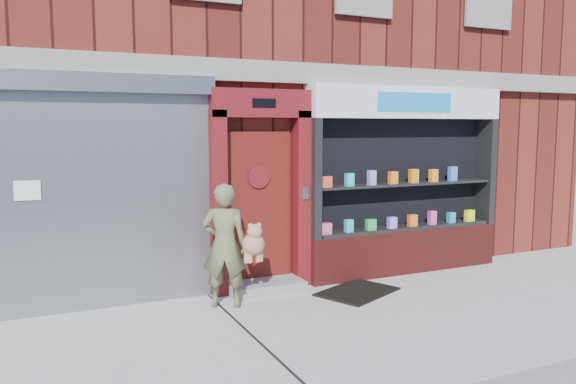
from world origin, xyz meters
TOP-DOWN VIEW (x-y plane):
  - ground at (0.00, 0.00)m, footprint 80.00×80.00m
  - building at (-0.00, 5.99)m, footprint 12.00×8.16m
  - shutter_bay at (-3.00, 1.93)m, footprint 3.10×0.30m
  - red_door_bay at (-0.75, 1.86)m, footprint 1.52×0.58m
  - pharmacy_bay at (1.75, 1.81)m, footprint 3.50×0.41m
  - woman at (-1.46, 1.30)m, footprint 0.84×0.64m
  - doormat at (0.43, 1.10)m, footprint 1.34×1.17m

SIDE VIEW (x-z plane):
  - ground at x=0.00m, z-range 0.00..0.00m
  - doormat at x=0.43m, z-range 0.00..0.03m
  - woman at x=-1.46m, z-range 0.00..1.65m
  - pharmacy_bay at x=1.75m, z-range -0.13..2.87m
  - red_door_bay at x=-0.75m, z-range 0.01..2.91m
  - shutter_bay at x=-3.00m, z-range 0.20..3.24m
  - building at x=0.00m, z-range 0.00..8.00m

